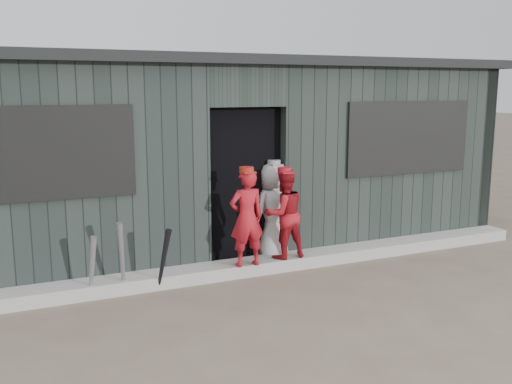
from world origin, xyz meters
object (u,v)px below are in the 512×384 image
bat_left (92,267)px  player_red_right (284,214)px  player_red_left (247,218)px  player_grey_back (274,212)px  dugout (208,153)px  bat_right (163,260)px  bat_mid (122,258)px

bat_left → player_red_right: size_ratio=0.66×
player_red_left → player_red_right: (0.55, 0.12, -0.03)m
player_grey_back → dugout: (-0.39, 1.39, 0.63)m
player_grey_back → bat_right: bearing=-3.1°
bat_right → dugout: size_ratio=0.09×
player_grey_back → dugout: bearing=-96.0°
player_red_left → dugout: bearing=-95.1°
dugout → bat_mid: bearing=-131.8°
bat_right → dugout: (1.21, 1.93, 0.92)m
bat_left → dugout: bearing=43.3°
player_red_right → bat_mid: bearing=1.3°
player_red_right → player_grey_back: bearing=-95.6°
bat_mid → player_grey_back: bearing=12.5°
dugout → player_red_left: bearing=-95.6°
player_grey_back → dugout: size_ratio=0.16×
player_grey_back → bat_mid: bearing=-9.2°
player_red_right → player_grey_back: size_ratio=0.85×
bat_left → player_red_left: (1.78, 0.01, 0.36)m
bat_left → player_red_left: bearing=0.4°
player_red_left → dugout: size_ratio=0.14×
player_red_right → player_grey_back: (0.02, 0.33, -0.05)m
player_red_left → player_grey_back: bearing=-141.4°
bat_left → player_red_left: 1.82m
bat_left → player_red_right: 2.36m
bat_left → bat_mid: bat_mid is taller
player_red_right → bat_right: bearing=5.4°
bat_left → player_red_right: player_red_right is taller
bat_right → player_grey_back: player_grey_back is taller
bat_mid → bat_right: bat_mid is taller
bat_right → player_red_left: size_ratio=0.65×
bat_mid → dugout: bearing=48.2°
bat_mid → bat_right: size_ratio=1.14×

